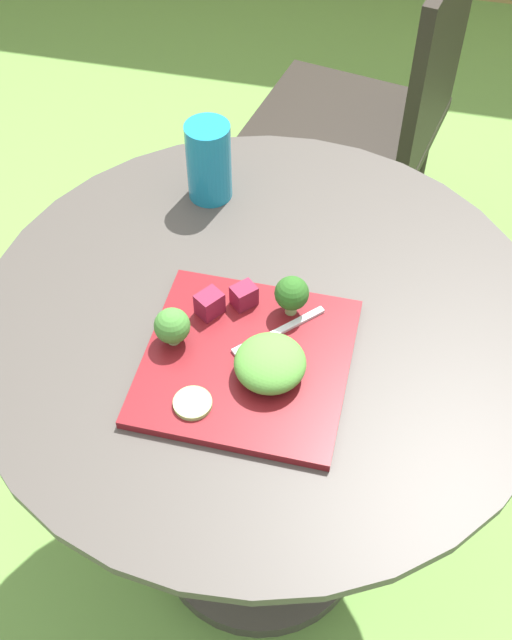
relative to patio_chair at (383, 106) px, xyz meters
name	(u,v)px	position (x,y,z in m)	size (l,w,h in m)	color
ground_plane	(260,536)	(-0.09, -0.89, -0.53)	(12.00, 12.00, 0.00)	#669342
patio_table	(261,420)	(-0.09, -0.89, -0.06)	(0.85, 0.85, 0.76)	#423D38
patio_chair	(383,106)	(0.00, 0.00, 0.00)	(0.51, 0.51, 0.90)	black
salad_plate	(249,362)	(-0.09, -0.99, 0.24)	(0.28, 0.28, 0.01)	maroon
drinking_glass	(209,165)	(-0.24, -0.65, 0.29)	(0.07, 0.07, 0.14)	teal
fork	(269,336)	(-0.07, -0.95, 0.25)	(0.12, 0.12, 0.00)	silver
lettuce_mound	(270,363)	(-0.06, -1.01, 0.27)	(0.10, 0.10, 0.05)	#519338
broccoli_floret_0	(172,326)	(-0.20, -0.98, 0.27)	(0.05, 0.05, 0.06)	#99B770
broccoli_floret_1	(291,296)	(-0.05, -0.90, 0.28)	(0.05, 0.05, 0.06)	#99B770
cucumber_slice_0	(193,403)	(-0.14, -1.08, 0.25)	(0.05, 0.05, 0.01)	#8EB766
beet_chunk_0	(244,295)	(-0.12, -0.89, 0.26)	(0.03, 0.03, 0.03)	maroon
beet_chunk_1	(210,304)	(-0.16, -0.92, 0.26)	(0.04, 0.03, 0.04)	maroon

